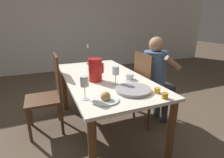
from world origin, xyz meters
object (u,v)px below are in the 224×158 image
Objects in this scene: red_pitcher at (95,70)px; serving_tray at (133,90)px; chair_opposite at (49,93)px; bread_plate at (105,98)px; wine_glass_water at (84,82)px; chair_person_side at (149,88)px; wine_glass_juice at (116,72)px; jam_jar_amber at (165,95)px; jam_jar_red at (157,90)px; person_seated at (156,74)px; teacup_near_person at (129,77)px; candlestick_tall at (88,57)px.

serving_tray is (0.23, -0.43, -0.11)m from red_pitcher.
chair_opposite reaches higher than serving_tray.
serving_tray is 0.33m from bread_plate.
red_pitcher is 1.22× the size of wine_glass_water.
chair_person_side is at bearing 4.35° from red_pitcher.
serving_tray is at bearing -67.65° from wine_glass_juice.
jam_jar_amber and jam_jar_red have the same top height.
person_seated is (1.34, -0.35, 0.19)m from chair_opposite.
wine_glass_juice is at bearing -152.94° from teacup_near_person.
teacup_near_person is 2.58× the size of jam_jar_red.
chair_opposite is at bearing 131.08° from serving_tray.
chair_opposite reaches higher than jam_jar_amber.
person_seated is 20.38× the size of jam_jar_red.
red_pitcher is 4.28× the size of jam_jar_amber.
teacup_near_person is 0.61m from bread_plate.
jam_jar_red is at bearing -136.31° from chair_opposite.
chair_opposite is 0.83× the size of person_seated.
teacup_near_person is 0.45m from jam_jar_red.
chair_opposite reaches higher than jam_jar_red.
chair_person_side reaches higher than jam_jar_red.
bread_plate is (-0.22, -0.30, -0.12)m from wine_glass_juice.
person_seated reaches higher than bread_plate.
person_seated is 0.85m from jam_jar_amber.
jam_jar_red is at bearing -78.17° from candlestick_tall.
wine_glass_water is (0.26, -0.83, 0.37)m from chair_opposite.
chair_opposite is at bearing 107.56° from wine_glass_water.
wine_glass_juice is 0.88× the size of bread_plate.
serving_tray is at bearing -52.47° from person_seated.
red_pitcher is 1.24× the size of wine_glass_juice.
red_pitcher is at bearing -99.84° from candlestick_tall.
candlestick_tall is at bearing 73.40° from wine_glass_water.
bread_plate is 0.50m from jam_jar_red.
candlestick_tall reaches higher than wine_glass_juice.
bread_plate is at bearing 176.61° from jam_jar_red.
person_seated is at bearing -104.79° from chair_opposite.
chair_person_side is 0.21m from person_seated.
jam_jar_red is at bearing -83.16° from teacup_near_person.
red_pitcher is 0.54m from bread_plate.
teacup_near_person is at bearing 43.19° from bread_plate.
person_seated is 5.21× the size of bread_plate.
chair_opposite is at bearing -147.82° from candlestick_tall.
teacup_near_person is 0.44× the size of serving_tray.
wine_glass_juice is 3.46× the size of jam_jar_red.
chair_opposite reaches higher than wine_glass_water.
wine_glass_water is 0.43m from wine_glass_juice.
chair_person_side is 1.04m from bread_plate.
chair_opposite is at bearing 133.69° from jam_jar_red.
person_seated is 0.87m from red_pitcher.
jam_jar_red is at bearing -50.77° from wine_glass_juice.
chair_opposite is 6.57× the size of teacup_near_person.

